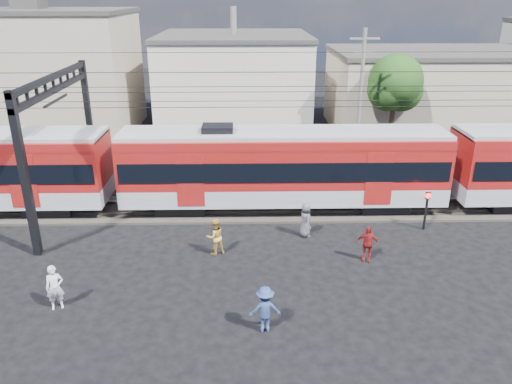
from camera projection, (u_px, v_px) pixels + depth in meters
ground at (276, 298)px, 18.33m from camera, size 120.00×120.00×0.00m
track_bed at (267, 209)px, 25.73m from camera, size 70.00×3.40×0.12m
rail_near at (268, 212)px, 24.99m from camera, size 70.00×0.12×0.12m
rail_far at (267, 201)px, 26.38m from camera, size 70.00×0.12×0.12m
commuter_train at (287, 165)px, 24.88m from camera, size 50.30×3.08×4.17m
catenary at (86, 112)px, 23.67m from camera, size 70.00×9.30×7.52m
building_west at (40, 73)px, 38.53m from camera, size 14.28×10.20×9.30m
building_midwest at (234, 79)px, 41.98m from camera, size 12.24×12.24×7.30m
building_mideast at (435, 91)px, 39.69m from camera, size 16.32×10.20×6.30m
utility_pole_mid at (360, 95)px, 30.67m from camera, size 1.80×0.24×8.50m
tree_near at (398, 84)px, 33.56m from camera, size 3.82×3.64×6.72m
pedestrian_a at (55, 287)px, 17.45m from camera, size 0.71×0.58×1.67m
pedestrian_b at (215, 237)px, 21.14m from camera, size 0.97×0.89×1.62m
pedestrian_c at (265, 309)px, 16.26m from camera, size 1.12×0.70×1.65m
pedestrian_d at (367, 243)px, 20.60m from camera, size 0.99×0.60×1.58m
pedestrian_e at (305, 220)px, 22.69m from camera, size 0.71×0.90×1.61m
crossing_signal at (427, 204)px, 23.14m from camera, size 0.28×0.28×1.89m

